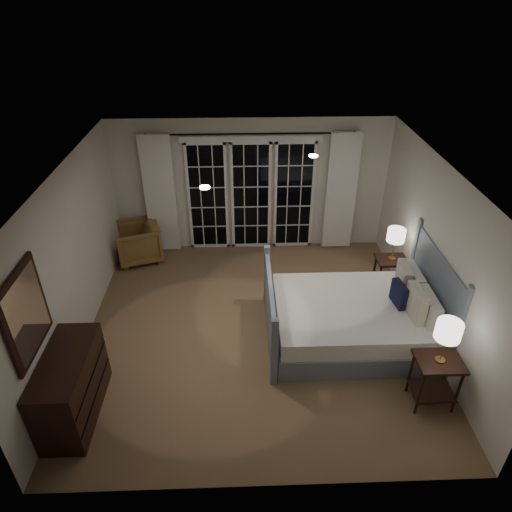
{
  "coord_description": "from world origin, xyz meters",
  "views": [
    {
      "loc": [
        -0.18,
        -5.28,
        4.59
      ],
      "look_at": [
        0.02,
        0.39,
        1.05
      ],
      "focal_mm": 32.0,
      "sensor_mm": 36.0,
      "label": 1
    }
  ],
  "objects_px": {
    "lamp_left": "(449,331)",
    "armchair": "(138,242)",
    "dresser": "(71,387)",
    "nightstand_left": "(436,375)",
    "bed": "(354,318)",
    "lamp_right": "(396,236)",
    "nightstand_right": "(390,270)"
  },
  "relations": [
    {
      "from": "nightstand_left",
      "to": "armchair",
      "type": "xyz_separation_m",
      "value": [
        -4.22,
        3.52,
        -0.11
      ]
    },
    {
      "from": "nightstand_right",
      "to": "lamp_left",
      "type": "height_order",
      "value": "lamp_left"
    },
    {
      "from": "nightstand_left",
      "to": "dresser",
      "type": "distance_m",
      "value": 4.35
    },
    {
      "from": "nightstand_right",
      "to": "lamp_left",
      "type": "xyz_separation_m",
      "value": [
        -0.12,
        -2.35,
        0.74
      ]
    },
    {
      "from": "nightstand_left",
      "to": "dresser",
      "type": "xyz_separation_m",
      "value": [
        -4.35,
        -0.01,
        -0.02
      ]
    },
    {
      "from": "lamp_left",
      "to": "armchair",
      "type": "distance_m",
      "value": 5.55
    },
    {
      "from": "bed",
      "to": "armchair",
      "type": "xyz_separation_m",
      "value": [
        -3.51,
        2.28,
        0.01
      ]
    },
    {
      "from": "bed",
      "to": "nightstand_right",
      "type": "height_order",
      "value": "bed"
    },
    {
      "from": "armchair",
      "to": "lamp_left",
      "type": "bearing_deg",
      "value": 33.06
    },
    {
      "from": "lamp_right",
      "to": "dresser",
      "type": "relative_size",
      "value": 0.44
    },
    {
      "from": "nightstand_left",
      "to": "lamp_left",
      "type": "distance_m",
      "value": 0.69
    },
    {
      "from": "dresser",
      "to": "bed",
      "type": "bearing_deg",
      "value": 18.87
    },
    {
      "from": "lamp_left",
      "to": "lamp_right",
      "type": "bearing_deg",
      "value": 87.01
    },
    {
      "from": "bed",
      "to": "armchair",
      "type": "relative_size",
      "value": 3.01
    },
    {
      "from": "lamp_left",
      "to": "lamp_right",
      "type": "relative_size",
      "value": 1.04
    },
    {
      "from": "nightstand_left",
      "to": "lamp_left",
      "type": "xyz_separation_m",
      "value": [
        0.0,
        -0.0,
        0.69
      ]
    },
    {
      "from": "lamp_right",
      "to": "bed",
      "type": "bearing_deg",
      "value": -126.93
    },
    {
      "from": "lamp_right",
      "to": "nightstand_left",
      "type": "bearing_deg",
      "value": -92.99
    },
    {
      "from": "dresser",
      "to": "nightstand_left",
      "type": "bearing_deg",
      "value": 0.12
    },
    {
      "from": "bed",
      "to": "nightstand_left",
      "type": "xyz_separation_m",
      "value": [
        0.71,
        -1.24,
        0.12
      ]
    },
    {
      "from": "bed",
      "to": "nightstand_left",
      "type": "bearing_deg",
      "value": -60.05
    },
    {
      "from": "nightstand_right",
      "to": "dresser",
      "type": "bearing_deg",
      "value": -152.25
    },
    {
      "from": "nightstand_left",
      "to": "nightstand_right",
      "type": "distance_m",
      "value": 2.35
    },
    {
      "from": "nightstand_left",
      "to": "dresser",
      "type": "relative_size",
      "value": 0.56
    },
    {
      "from": "nightstand_right",
      "to": "dresser",
      "type": "relative_size",
      "value": 0.51
    },
    {
      "from": "nightstand_right",
      "to": "armchair",
      "type": "bearing_deg",
      "value": 164.94
    },
    {
      "from": "lamp_left",
      "to": "lamp_right",
      "type": "height_order",
      "value": "lamp_left"
    },
    {
      "from": "armchair",
      "to": "dresser",
      "type": "relative_size",
      "value": 0.63
    },
    {
      "from": "dresser",
      "to": "armchair",
      "type": "bearing_deg",
      "value": 87.89
    },
    {
      "from": "armchair",
      "to": "dresser",
      "type": "xyz_separation_m",
      "value": [
        -0.13,
        -3.52,
        0.08
      ]
    },
    {
      "from": "lamp_left",
      "to": "dresser",
      "type": "height_order",
      "value": "lamp_left"
    },
    {
      "from": "bed",
      "to": "lamp_left",
      "type": "bearing_deg",
      "value": -60.05
    }
  ]
}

